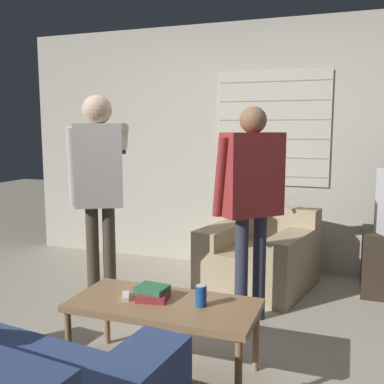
# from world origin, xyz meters

# --- Properties ---
(ground_plane) EXTENTS (16.00, 16.00, 0.00)m
(ground_plane) POSITION_xyz_m (0.00, 0.00, 0.00)
(ground_plane) COLOR #B2A893
(wall_back) EXTENTS (5.20, 0.08, 2.55)m
(wall_back) POSITION_xyz_m (0.01, 2.03, 1.28)
(wall_back) COLOR #BCB7A8
(wall_back) RESTS_ON ground_plane
(armchair_beige) EXTENTS (1.09, 1.06, 0.73)m
(armchair_beige) POSITION_xyz_m (0.24, 1.45, 0.29)
(armchair_beige) COLOR tan
(armchair_beige) RESTS_ON ground_plane
(coffee_table) EXTENTS (1.12, 0.52, 0.45)m
(coffee_table) POSITION_xyz_m (-0.00, -0.26, 0.41)
(coffee_table) COLOR #9E754C
(coffee_table) RESTS_ON ground_plane
(person_left_standing) EXTENTS (0.48, 0.83, 1.73)m
(person_left_standing) POSITION_xyz_m (-0.85, 0.45, 1.10)
(person_left_standing) COLOR #4C4233
(person_left_standing) RESTS_ON ground_plane
(person_right_standing) EXTENTS (0.52, 0.79, 1.64)m
(person_right_standing) POSITION_xyz_m (0.31, 0.67, 1.04)
(person_right_standing) COLOR #33384C
(person_right_standing) RESTS_ON ground_plane
(book_stack) EXTENTS (0.21, 0.21, 0.07)m
(book_stack) POSITION_xyz_m (-0.09, -0.23, 0.49)
(book_stack) COLOR maroon
(book_stack) RESTS_ON coffee_table
(soda_can) EXTENTS (0.07, 0.07, 0.13)m
(soda_can) POSITION_xyz_m (0.23, -0.24, 0.51)
(soda_can) COLOR #194C9E
(soda_can) RESTS_ON coffee_table
(spare_remote) EXTENTS (0.09, 0.13, 0.02)m
(spare_remote) POSITION_xyz_m (-0.24, -0.28, 0.46)
(spare_remote) COLOR white
(spare_remote) RESTS_ON coffee_table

